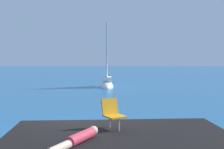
{
  "coord_description": "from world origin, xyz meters",
  "views": [
    {
      "loc": [
        1.54,
        -9.38,
        2.65
      ],
      "look_at": [
        0.5,
        12.53,
        1.34
      ],
      "focal_mm": 45.38,
      "sensor_mm": 36.0,
      "label": 1
    }
  ],
  "objects": [
    {
      "name": "ground_plane",
      "position": [
        0.0,
        0.0,
        0.0
      ],
      "size": [
        160.0,
        160.0,
        0.0
      ],
      "primitive_type": "plane",
      "color": "#236093"
    },
    {
      "name": "boulder_seaward",
      "position": [
        1.93,
        -0.73,
        0.0
      ],
      "size": [
        1.15,
        1.37,
        0.78
      ],
      "primitive_type": "cube",
      "rotation": [
        -0.01,
        0.15,
        1.31
      ],
      "color": "black",
      "rests_on": "ground"
    },
    {
      "name": "boulder_inland",
      "position": [
        0.63,
        -0.62,
        0.0
      ],
      "size": [
        1.27,
        1.22,
        0.69
      ],
      "primitive_type": "cube",
      "rotation": [
        -0.15,
        -0.02,
        2.71
      ],
      "color": "black",
      "rests_on": "ground"
    },
    {
      "name": "sailboat_near",
      "position": [
        -0.1,
        15.87,
        0.34
      ],
      "size": [
        1.31,
        3.42,
        6.28
      ],
      "rotation": [
        0.0,
        0.0,
        4.77
      ],
      "color": "white",
      "rests_on": "ground"
    },
    {
      "name": "person_sunbather",
      "position": [
        0.49,
        -3.26,
        0.86
      ],
      "size": [
        0.87,
        1.65,
        0.25
      ],
      "rotation": [
        0.0,
        0.0,
        4.29
      ],
      "color": "#DB384C",
      "rests_on": "shore_ledge"
    },
    {
      "name": "beach_chair",
      "position": [
        1.2,
        -1.86,
        1.19
      ],
      "size": [
        0.73,
        0.76,
        0.8
      ],
      "rotation": [
        0.0,
        0.0,
        5.31
      ],
      "color": "orange",
      "rests_on": "shore_ledge"
    }
  ]
}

